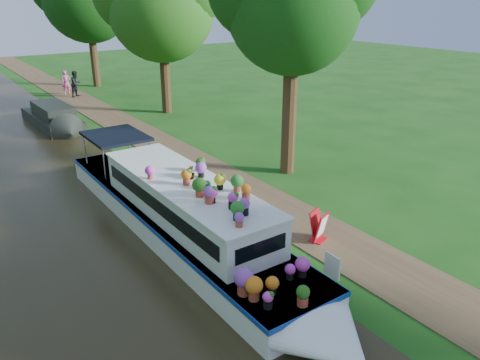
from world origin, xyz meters
name	(u,v)px	position (x,y,z in m)	size (l,w,h in m)	color
ground	(256,224)	(0.00, 0.00, 0.00)	(100.00, 100.00, 0.00)	#154711
canal_water	(58,289)	(-6.00, 0.00, 0.01)	(10.00, 100.00, 0.02)	black
towpath	(286,214)	(1.20, 0.00, 0.01)	(2.20, 100.00, 0.03)	#503C25
plant_boat	(187,214)	(-2.25, 0.29, 0.85)	(2.29, 13.52, 2.28)	white
second_boat	(54,118)	(-2.00, 15.43, 0.50)	(2.00, 6.42, 1.23)	black
sandwich_board	(319,228)	(0.83, -1.89, 0.43)	(0.60, 0.61, 0.89)	#AB0C18
pedestrian_pink	(66,82)	(1.13, 23.95, 0.87)	(0.61, 0.40, 1.68)	#D15696
pedestrian_dark	(76,84)	(1.47, 22.73, 0.91)	(0.85, 0.67, 1.76)	black
verge_plant	(241,224)	(-0.60, -0.05, 0.19)	(0.35, 0.30, 0.39)	#1E631D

